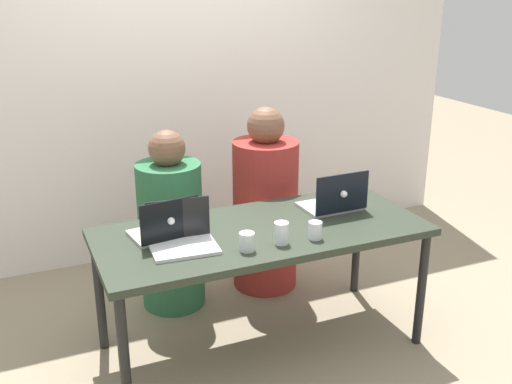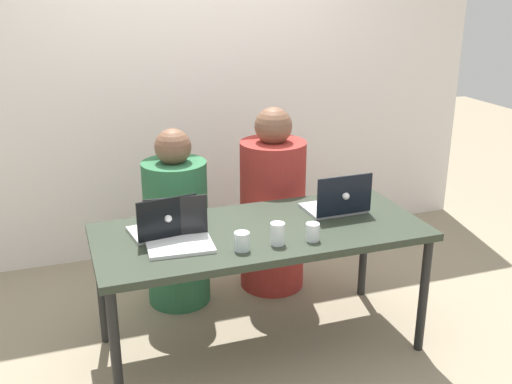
{
  "view_description": "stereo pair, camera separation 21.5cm",
  "coord_description": "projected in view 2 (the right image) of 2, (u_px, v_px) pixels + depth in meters",
  "views": [
    {
      "loc": [
        -1.19,
        -2.67,
        1.97
      ],
      "look_at": [
        0.0,
        0.08,
        0.9
      ],
      "focal_mm": 42.0,
      "sensor_mm": 36.0,
      "label": 1
    },
    {
      "loc": [
        -0.99,
        -2.75,
        1.97
      ],
      "look_at": [
        0.0,
        0.08,
        0.9
      ],
      "focal_mm": 42.0,
      "sensor_mm": 36.0,
      "label": 2
    }
  ],
  "objects": [
    {
      "name": "ground_plane",
      "position": [
        260.0,
        344.0,
        3.41
      ],
      "size": [
        12.0,
        12.0,
        0.0
      ],
      "primitive_type": "plane",
      "color": "gray"
    },
    {
      "name": "back_wall",
      "position": [
        191.0,
        84.0,
        4.32
      ],
      "size": [
        4.55,
        0.1,
        2.5
      ],
      "primitive_type": "cube",
      "color": "white",
      "rests_on": "ground"
    },
    {
      "name": "desk",
      "position": [
        261.0,
        239.0,
        3.19
      ],
      "size": [
        1.75,
        0.76,
        0.72
      ],
      "color": "#293125",
      "rests_on": "ground"
    },
    {
      "name": "person_on_left",
      "position": [
        177.0,
        227.0,
        3.73
      ],
      "size": [
        0.48,
        0.48,
        1.13
      ],
      "rotation": [
        0.0,
        0.0,
        3.38
      ],
      "color": "#2D6740",
      "rests_on": "ground"
    },
    {
      "name": "person_on_right",
      "position": [
        273.0,
        210.0,
        3.92
      ],
      "size": [
        0.52,
        0.52,
        1.22
      ],
      "rotation": [
        0.0,
        0.0,
        3.4
      ],
      "color": "#9D2C27",
      "rests_on": "ground"
    },
    {
      "name": "laptop_front_left",
      "position": [
        179.0,
        235.0,
        2.96
      ],
      "size": [
        0.34,
        0.27,
        0.22
      ],
      "rotation": [
        0.0,
        0.0,
        -0.07
      ],
      "color": "silver",
      "rests_on": "desk"
    },
    {
      "name": "laptop_back_right",
      "position": [
        337.0,
        204.0,
        3.37
      ],
      "size": [
        0.34,
        0.28,
        0.24
      ],
      "rotation": [
        0.0,
        0.0,
        3.16
      ],
      "color": "#B0B3BA",
      "rests_on": "desk"
    },
    {
      "name": "laptop_back_left",
      "position": [
        163.0,
        226.0,
        3.07
      ],
      "size": [
        0.34,
        0.28,
        0.23
      ],
      "rotation": [
        0.0,
        0.0,
        3.28
      ],
      "color": "silver",
      "rests_on": "desk"
    },
    {
      "name": "water_glass_center",
      "position": [
        278.0,
        235.0,
        2.97
      ],
      "size": [
        0.07,
        0.07,
        0.11
      ],
      "color": "white",
      "rests_on": "desk"
    },
    {
      "name": "water_glass_left",
      "position": [
        242.0,
        242.0,
        2.9
      ],
      "size": [
        0.08,
        0.08,
        0.09
      ],
      "color": "silver",
      "rests_on": "desk"
    },
    {
      "name": "water_glass_right",
      "position": [
        312.0,
        233.0,
        3.01
      ],
      "size": [
        0.07,
        0.07,
        0.09
      ],
      "color": "white",
      "rests_on": "desk"
    }
  ]
}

